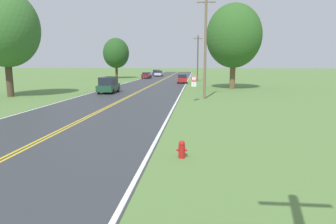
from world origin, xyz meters
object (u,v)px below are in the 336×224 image
(fire_hydrant, at_px, (182,149))
(car_maroon_sedan_mid_far, at_px, (147,75))
(tree_mid_treeline, at_px, (5,29))
(car_dark_green_van_approaching, at_px, (109,85))
(tree_left_verge, at_px, (116,53))
(tree_behind_sign, at_px, (234,36))
(car_dark_blue_sedan_distant, at_px, (157,73))
(car_silver_suv_receding, at_px, (159,73))
(traffic_sign, at_px, (194,82))
(car_red_hatchback_mid_near, at_px, (182,78))

(fire_hydrant, bearing_deg, car_maroon_sedan_mid_far, 100.81)
(fire_hydrant, xyz_separation_m, tree_mid_treeline, (-19.20, 19.04, 6.69))
(car_maroon_sedan_mid_far, bearing_deg, car_dark_green_van_approaching, -178.16)
(tree_left_verge, bearing_deg, tree_behind_sign, -48.65)
(tree_left_verge, xyz_separation_m, car_dark_blue_sedan_distant, (7.35, 15.41, -4.94))
(tree_left_verge, relative_size, car_silver_suv_receding, 2.30)
(fire_hydrant, relative_size, tree_behind_sign, 0.06)
(traffic_sign, height_order, car_maroon_sedan_mid_far, traffic_sign)
(car_maroon_sedan_mid_far, bearing_deg, tree_left_verge, 93.07)
(car_dark_green_van_approaching, bearing_deg, tree_left_verge, 11.68)
(car_silver_suv_receding, bearing_deg, car_red_hatchback_mid_near, -162.53)
(tree_behind_sign, relative_size, car_silver_suv_receding, 2.86)
(traffic_sign, height_order, car_silver_suv_receding, traffic_sign)
(tree_mid_treeline, bearing_deg, traffic_sign, -5.92)
(car_dark_blue_sedan_distant, bearing_deg, car_dark_green_van_approaching, -177.05)
(tree_mid_treeline, height_order, car_red_hatchback_mid_near, tree_mid_treeline)
(traffic_sign, height_order, car_dark_blue_sedan_distant, traffic_sign)
(traffic_sign, height_order, tree_left_verge, tree_left_verge)
(car_dark_blue_sedan_distant, bearing_deg, fire_hydrant, -169.62)
(fire_hydrant, height_order, car_silver_suv_receding, car_silver_suv_receding)
(traffic_sign, xyz_separation_m, car_silver_suv_receding, (-9.80, 51.43, -1.01))
(fire_hydrant, xyz_separation_m, car_silver_suv_receding, (-9.55, 68.46, 0.49))
(car_red_hatchback_mid_near, bearing_deg, car_silver_suv_receding, -166.34)
(car_red_hatchback_mid_near, bearing_deg, tree_left_verge, -136.59)
(tree_behind_sign, distance_m, car_silver_suv_receding, 40.62)
(car_dark_green_van_approaching, bearing_deg, car_dark_blue_sedan_distant, -0.91)
(fire_hydrant, relative_size, tree_mid_treeline, 0.06)
(tree_left_verge, bearing_deg, traffic_sign, -65.81)
(car_silver_suv_receding, bearing_deg, tree_mid_treeline, 170.38)
(tree_left_verge, distance_m, car_dark_blue_sedan_distant, 17.77)
(car_dark_blue_sedan_distant, bearing_deg, tree_behind_sign, -156.95)
(tree_left_verge, distance_m, car_silver_suv_receding, 14.40)
(tree_behind_sign, distance_m, car_red_hatchback_mid_near, 14.80)
(tree_left_verge, bearing_deg, car_maroon_sedan_mid_far, 3.15)
(tree_left_verge, bearing_deg, car_silver_suv_receding, 50.44)
(car_red_hatchback_mid_near, relative_size, car_silver_suv_receding, 0.91)
(fire_hydrant, height_order, tree_mid_treeline, tree_mid_treeline)
(car_maroon_sedan_mid_far, xyz_separation_m, car_silver_suv_receding, (1.60, 10.04, 0.08))
(fire_hydrant, distance_m, tree_left_verge, 61.05)
(car_silver_suv_receding, bearing_deg, fire_hydrant, -170.63)
(car_dark_green_van_approaching, xyz_separation_m, car_silver_suv_receding, (0.45, 44.37, -0.14))
(fire_hydrant, xyz_separation_m, traffic_sign, (0.25, 17.03, 1.50))
(fire_hydrant, distance_m, traffic_sign, 17.10)
(fire_hydrant, height_order, traffic_sign, traffic_sign)
(car_silver_suv_receding, height_order, car_dark_blue_sedan_distant, car_dark_blue_sedan_distant)
(fire_hydrant, height_order, car_dark_blue_sedan_distant, car_dark_blue_sedan_distant)
(traffic_sign, height_order, car_red_hatchback_mid_near, traffic_sign)
(tree_left_verge, height_order, car_silver_suv_receding, tree_left_verge)
(fire_hydrant, xyz_separation_m, car_dark_blue_sedan_distant, (-10.81, 73.44, 0.47))
(tree_left_verge, bearing_deg, tree_mid_treeline, -91.52)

